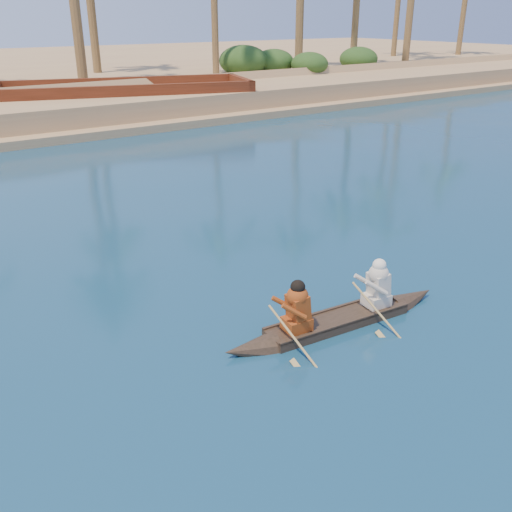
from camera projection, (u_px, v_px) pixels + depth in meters
canoe at (338, 313)px, 9.97m from camera, size 4.52×1.01×1.24m
barge_right at (126, 102)px, 30.04m from camera, size 13.65×7.98×2.16m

